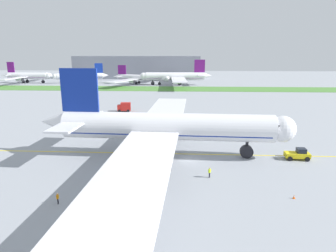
% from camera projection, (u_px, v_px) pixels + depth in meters
% --- Properties ---
extents(ground_plane, '(600.00, 600.00, 0.00)m').
position_uv_depth(ground_plane, '(188.00, 160.00, 55.73)').
color(ground_plane, '#9399A0').
rests_on(ground_plane, ground).
extents(apron_taxi_line, '(280.00, 0.36, 0.01)m').
position_uv_depth(apron_taxi_line, '(188.00, 154.00, 59.30)').
color(apron_taxi_line, yellow).
rests_on(apron_taxi_line, ground).
extents(grass_median_strip, '(320.00, 24.00, 0.10)m').
position_uv_depth(grass_median_strip, '(185.00, 89.00, 169.00)').
color(grass_median_strip, '#4C8438').
rests_on(grass_median_strip, ground).
extents(airliner_foreground, '(50.31, 79.36, 17.10)m').
position_uv_depth(airliner_foreground, '(163.00, 127.00, 57.28)').
color(airliner_foreground, white).
rests_on(airliner_foreground, ground).
extents(pushback_tug, '(6.37, 2.53, 2.24)m').
position_uv_depth(pushback_tug, '(298.00, 154.00, 56.06)').
color(pushback_tug, yellow).
rests_on(pushback_tug, ground).
extents(ground_crew_wingwalker_port, '(0.46, 0.53, 1.73)m').
position_uv_depth(ground_crew_wingwalker_port, '(210.00, 171.00, 47.84)').
color(ground_crew_wingwalker_port, black).
rests_on(ground_crew_wingwalker_port, ground).
extents(ground_crew_marshaller_front, '(0.28, 0.55, 1.57)m').
position_uv_depth(ground_crew_marshaller_front, '(58.00, 197.00, 39.41)').
color(ground_crew_marshaller_front, black).
rests_on(ground_crew_marshaller_front, ground).
extents(traffic_cone_near_nose, '(0.36, 0.36, 0.58)m').
position_uv_depth(traffic_cone_near_nose, '(294.00, 197.00, 41.03)').
color(traffic_cone_near_nose, '#F2590C').
rests_on(traffic_cone_near_nose, ground).
extents(service_truck_baggage_loader, '(4.89, 3.23, 3.12)m').
position_uv_depth(service_truck_baggage_loader, '(124.00, 107.00, 102.63)').
color(service_truck_baggage_loader, '#B21E19').
rests_on(service_truck_baggage_loader, ground).
extents(parked_airliner_far_left, '(35.90, 55.22, 14.31)m').
position_uv_depth(parked_airliner_far_left, '(27.00, 76.00, 201.90)').
color(parked_airliner_far_left, white).
rests_on(parked_airliner_far_left, ground).
extents(parked_airliner_far_centre, '(36.98, 58.74, 13.39)m').
position_uv_depth(parked_airliner_far_centre, '(81.00, 76.00, 202.30)').
color(parked_airliner_far_centre, white).
rests_on(parked_airliner_far_centre, ground).
extents(parked_airliner_far_right, '(40.12, 66.17, 12.27)m').
position_uv_depth(parked_airliner_far_right, '(140.00, 78.00, 195.11)').
color(parked_airliner_far_right, white).
rests_on(parked_airliner_far_right, ground).
extents(parked_airliner_far_outer, '(46.56, 73.31, 16.16)m').
position_uv_depth(parked_airliner_far_outer, '(176.00, 77.00, 188.63)').
color(parked_airliner_far_outer, white).
rests_on(parked_airliner_far_outer, ground).
extents(terminal_building, '(101.88, 20.00, 18.00)m').
position_uv_depth(terminal_building, '(137.00, 67.00, 239.55)').
color(terminal_building, gray).
rests_on(terminal_building, ground).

